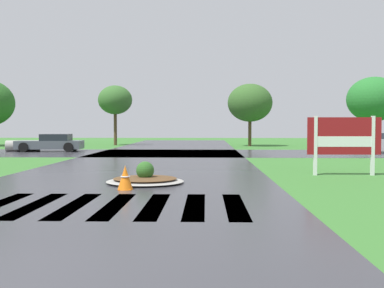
% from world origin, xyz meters
% --- Properties ---
extents(asphalt_roadway, '(9.33, 80.00, 0.01)m').
position_xyz_m(asphalt_roadway, '(0.00, 10.00, 0.00)').
color(asphalt_roadway, '#35353A').
rests_on(asphalt_roadway, ground).
extents(asphalt_cross_road, '(90.00, 8.40, 0.01)m').
position_xyz_m(asphalt_cross_road, '(0.00, 24.87, 0.00)').
color(asphalt_cross_road, '#35353A').
rests_on(asphalt_cross_road, ground).
extents(crosswalk_stripes, '(6.75, 3.47, 0.01)m').
position_xyz_m(crosswalk_stripes, '(-0.00, 5.41, 0.00)').
color(crosswalk_stripes, white).
rests_on(crosswalk_stripes, ground).
extents(estate_billboard, '(2.63, 0.14, 2.14)m').
position_xyz_m(estate_billboard, '(7.46, 11.90, 1.33)').
color(estate_billboard, white).
rests_on(estate_billboard, ground).
extents(median_island, '(2.42, 2.30, 0.68)m').
position_xyz_m(median_island, '(0.61, 9.42, 0.14)').
color(median_island, '#9E9B93').
rests_on(median_island, ground).
extents(car_dark_suv, '(4.49, 2.34, 1.19)m').
position_xyz_m(car_dark_suv, '(-8.17, 26.67, 0.56)').
color(car_dark_suv, '#4C545B').
rests_on(car_dark_suv, ground).
extents(drainage_pipe_stack, '(2.32, 1.18, 0.75)m').
position_xyz_m(drainage_pipe_stack, '(-10.13, 26.63, 0.38)').
color(drainage_pipe_stack, '#9E9B93').
rests_on(drainage_pipe_stack, ground).
extents(traffic_cone, '(0.43, 0.43, 0.68)m').
position_xyz_m(traffic_cone, '(0.25, 7.94, 0.33)').
color(traffic_cone, orange).
rests_on(traffic_cone, ground).
extents(background_treeline, '(38.49, 6.56, 6.05)m').
position_xyz_m(background_treeline, '(0.35, 35.43, 3.86)').
color(background_treeline, '#4C3823').
rests_on(background_treeline, ground).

